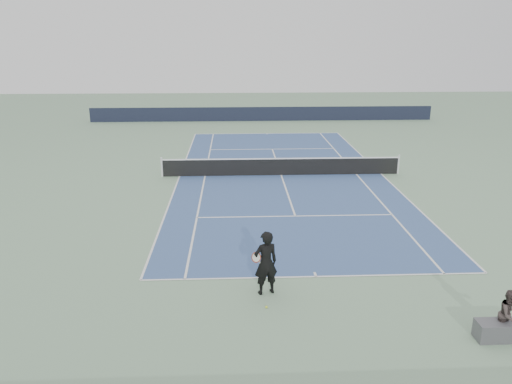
{
  "coord_description": "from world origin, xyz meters",
  "views": [
    {
      "loc": [
        -2.52,
        -25.94,
        7.29
      ],
      "look_at": [
        -1.65,
        -6.41,
        1.1
      ],
      "focal_mm": 35.0,
      "sensor_mm": 36.0,
      "label": 1
    }
  ],
  "objects_px": {
    "tennis_net": "(281,166)",
    "tennis_player": "(266,263)",
    "spectator_bench": "(508,322)",
    "tennis_ball": "(266,307)"
  },
  "relations": [
    {
      "from": "tennis_player",
      "to": "tennis_ball",
      "type": "bearing_deg",
      "value": -92.04
    },
    {
      "from": "tennis_player",
      "to": "spectator_bench",
      "type": "relative_size",
      "value": 1.23
    },
    {
      "from": "tennis_player",
      "to": "spectator_bench",
      "type": "xyz_separation_m",
      "value": [
        5.86,
        -2.59,
        -0.5
      ]
    },
    {
      "from": "tennis_ball",
      "to": "spectator_bench",
      "type": "xyz_separation_m",
      "value": [
        5.89,
        -1.73,
        0.45
      ]
    },
    {
      "from": "tennis_net",
      "to": "spectator_bench",
      "type": "distance_m",
      "value": 15.98
    },
    {
      "from": "tennis_player",
      "to": "spectator_bench",
      "type": "bearing_deg",
      "value": -23.87
    },
    {
      "from": "tennis_net",
      "to": "tennis_player",
      "type": "relative_size",
      "value": 6.6
    },
    {
      "from": "tennis_net",
      "to": "tennis_player",
      "type": "distance_m",
      "value": 12.94
    },
    {
      "from": "tennis_ball",
      "to": "spectator_bench",
      "type": "relative_size",
      "value": 0.04
    },
    {
      "from": "tennis_net",
      "to": "spectator_bench",
      "type": "relative_size",
      "value": 8.1
    }
  ]
}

